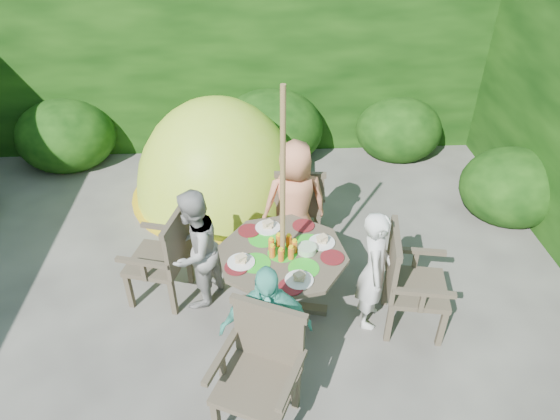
{
  "coord_description": "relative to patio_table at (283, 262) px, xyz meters",
  "views": [
    {
      "loc": [
        0.38,
        -2.94,
        3.48
      ],
      "look_at": [
        0.59,
        0.78,
        0.85
      ],
      "focal_mm": 32.0,
      "sensor_mm": 36.0,
      "label": 1
    }
  ],
  "objects": [
    {
      "name": "ground",
      "position": [
        -0.59,
        -0.38,
        -0.57
      ],
      "size": [
        60.0,
        60.0,
        0.0
      ],
      "primitive_type": "plane",
      "color": "#43403C",
      "rests_on": "ground"
    },
    {
      "name": "hedge_enclosure",
      "position": [
        -0.59,
        0.95,
        0.68
      ],
      "size": [
        9.0,
        9.0,
        2.5
      ],
      "color": "black",
      "rests_on": "ground"
    },
    {
      "name": "patio_table",
      "position": [
        0.0,
        0.0,
        0.0
      ],
      "size": [
        1.38,
        1.38,
        0.81
      ],
      "rotation": [
        0.0,
        0.0,
        -0.21
      ],
      "color": "#3A3226",
      "rests_on": "ground"
    },
    {
      "name": "parasol_pole",
      "position": [
        -0.0,
        -0.0,
        0.53
      ],
      "size": [
        0.05,
        0.05,
        2.2
      ],
      "primitive_type": "cylinder",
      "rotation": [
        0.0,
        0.0,
        -0.21
      ],
      "color": "brown",
      "rests_on": "ground"
    },
    {
      "name": "garden_chair_right",
      "position": [
        1.07,
        -0.24,
        -0.06
      ],
      "size": [
        0.6,
        0.65,
        0.96
      ],
      "rotation": [
        0.0,
        0.0,
        1.4
      ],
      "color": "#3A3226",
      "rests_on": "ground"
    },
    {
      "name": "garden_chair_left",
      "position": [
        -1.08,
        0.23,
        -0.07
      ],
      "size": [
        0.62,
        0.67,
        0.93
      ],
      "rotation": [
        0.0,
        0.0,
        -1.84
      ],
      "color": "#3A3226",
      "rests_on": "ground"
    },
    {
      "name": "garden_chair_back",
      "position": [
        0.24,
        1.07,
        -0.1
      ],
      "size": [
        0.57,
        0.52,
        0.89
      ],
      "rotation": [
        0.0,
        0.0,
        3.06
      ],
      "color": "#3A3226",
      "rests_on": "ground"
    },
    {
      "name": "garden_chair_front",
      "position": [
        -0.22,
        -1.08,
        -0.06
      ],
      "size": [
        0.73,
        0.7,
        0.96
      ],
      "rotation": [
        0.0,
        0.0,
        -0.42
      ],
      "color": "#3A3226",
      "rests_on": "ground"
    },
    {
      "name": "child_right",
      "position": [
        0.78,
        -0.17,
        0.02
      ],
      "size": [
        0.38,
        0.48,
        1.18
      ],
      "primitive_type": "imported",
      "rotation": [
        0.0,
        0.0,
        1.33
      ],
      "color": "silver",
      "rests_on": "ground"
    },
    {
      "name": "child_left",
      "position": [
        -0.79,
        0.17,
        0.03
      ],
      "size": [
        0.66,
        0.72,
        1.2
      ],
      "primitive_type": "imported",
      "rotation": [
        0.0,
        0.0,
        -2.02
      ],
      "color": "#999894",
      "rests_on": "ground"
    },
    {
      "name": "child_back",
      "position": [
        0.17,
        0.78,
        0.09
      ],
      "size": [
        0.69,
        0.49,
        1.33
      ],
      "primitive_type": "imported",
      "rotation": [
        0.0,
        0.0,
        3.24
      ],
      "color": "#D47E57",
      "rests_on": "ground"
    },
    {
      "name": "child_front",
      "position": [
        -0.17,
        -0.78,
        0.03
      ],
      "size": [
        0.71,
        0.31,
        1.2
      ],
      "primitive_type": "imported",
      "rotation": [
        0.0,
        0.0,
        0.03
      ],
      "color": "#54C5AE",
      "rests_on": "ground"
    },
    {
      "name": "dome_tent",
      "position": [
        -0.68,
        2.01,
        -0.57
      ],
      "size": [
        2.17,
        2.17,
        2.48
      ],
      "rotation": [
        0.0,
        0.0,
        0.04
      ],
      "color": "#B3DB2A",
      "rests_on": "ground"
    }
  ]
}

